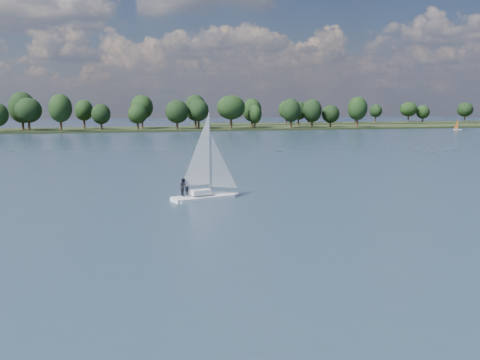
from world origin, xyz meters
name	(u,v)px	position (x,y,z in m)	size (l,w,h in m)	color
ground	(117,153)	(0.00, 100.00, 0.00)	(700.00, 700.00, 0.00)	#233342
far_shore	(101,130)	(0.00, 212.00, 0.00)	(660.00, 40.00, 1.50)	black
far_shore_back	(382,124)	(160.00, 260.00, 0.00)	(220.00, 30.00, 1.40)	black
sailboat	(203,174)	(5.40, 37.96, 2.68)	(7.59, 4.06, 9.62)	silver
dinghy_orange	(458,127)	(145.99, 176.00, 1.20)	(3.24, 1.41, 5.09)	white
treeline	(85,111)	(-6.25, 208.05, 8.01)	(562.36, 74.08, 18.73)	black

